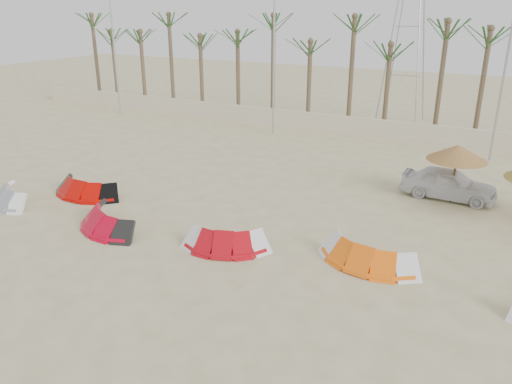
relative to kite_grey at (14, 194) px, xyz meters
The scene contains 14 objects.
ground 11.10m from the kite_grey, 14.32° to the right, with size 120.00×120.00×0.00m, color beige.
boundary_wall 22.05m from the kite_grey, 60.83° to the left, with size 60.00×0.30×1.30m, color beige.
palm_line 24.44m from the kite_grey, 61.19° to the left, with size 52.00×4.00×7.70m.
lamp_a 20.28m from the kite_grey, 118.10° to the left, with size 1.25×0.14×11.00m.
lamp_b 18.69m from the kite_grey, 74.50° to the left, with size 1.25×0.14×11.00m.
lamp_c 26.06m from the kite_grey, 42.57° to the left, with size 1.25×0.14×11.00m.
pylon 27.86m from the kite_grey, 65.05° to the left, with size 3.00×3.00×14.00m, color #A5A8AD, non-canonical shape.
kite_grey is the anchor object (origin of this frame).
kite_red_left 3.32m from the kite_grey, 46.67° to the left, with size 3.63×1.57×0.90m.
kite_red_mid 5.84m from the kite_grey, ahead, with size 3.97×2.72×0.90m.
kite_red_right 11.00m from the kite_grey, ahead, with size 3.55×2.38×0.90m.
kite_orange 16.05m from the kite_grey, ahead, with size 3.78×2.03×0.90m.
parasol_left 20.08m from the kite_grey, 27.93° to the left, with size 2.64×2.64×2.69m.
car 19.99m from the kite_grey, 29.26° to the left, with size 1.70×4.23×1.44m, color silver.
Camera 1 is at (8.89, -10.92, 8.51)m, focal length 35.00 mm.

